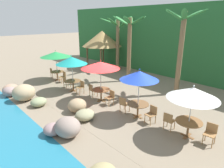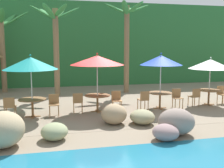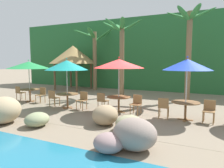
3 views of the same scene
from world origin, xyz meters
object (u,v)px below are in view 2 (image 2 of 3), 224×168
chair_teal_seaward (54,103)px  dining_table_red (97,98)px  dining_table_teal (32,102)px  umbrella_white (210,64)px  chair_red_inland (78,101)px  chair_white_inland (195,96)px  umbrella_teal (31,63)px  dining_table_blue (160,95)px  dining_table_white (209,92)px  chair_teal_inland (10,106)px  palm_tree_second (56,36)px  umbrella_blue (161,60)px  palm_tree_nearest (2,38)px  umbrella_red (97,60)px  chair_blue_seaward (177,97)px  chair_blue_inland (144,99)px  palm_tree_third (127,34)px  chair_red_seaward (116,99)px  chair_white_seaward (222,93)px

chair_teal_seaward → dining_table_red: chair_teal_seaward is taller
dining_table_teal → umbrella_white: umbrella_white is taller
chair_red_inland → chair_white_inland: bearing=0.3°
umbrella_teal → dining_table_blue: umbrella_teal is taller
dining_table_red → dining_table_white: (5.53, 0.17, 0.00)m
chair_red_inland → dining_table_red: bearing=1.8°
chair_white_inland → chair_teal_inland: bearing=-177.5°
chair_red_inland → umbrella_white: bearing=1.7°
palm_tree_second → umbrella_blue: bearing=-43.2°
dining_table_blue → palm_tree_nearest: size_ratio=0.22×
umbrella_red → chair_blue_seaward: bearing=0.1°
chair_teal_inland → chair_white_inland: size_ratio=1.00×
umbrella_white → palm_tree_nearest: (-10.40, 6.06, 1.35)m
chair_teal_inland → chair_blue_inland: size_ratio=1.00×
umbrella_teal → chair_teal_seaward: (0.85, 0.09, -1.66)m
chair_red_inland → umbrella_blue: 4.14m
umbrella_teal → umbrella_blue: size_ratio=0.99×
dining_table_teal → dining_table_red: size_ratio=1.00×
dining_table_teal → umbrella_blue: size_ratio=0.43×
chair_red_inland → umbrella_blue: size_ratio=0.34×
chair_red_inland → chair_blue_seaward: bearing=0.4°
dining_table_white → chair_white_inland: size_ratio=1.26×
chair_red_inland → chair_white_inland: same height
umbrella_teal → chair_teal_inland: size_ratio=2.91×
palm_tree_second → palm_tree_third: palm_tree_third is taller
dining_table_teal → palm_tree_nearest: size_ratio=0.22×
chair_blue_seaward → palm_tree_third: (-1.21, 4.47, 3.11)m
umbrella_white → palm_tree_third: bearing=124.6°
umbrella_red → dining_table_blue: 3.34m
chair_teal_seaward → chair_red_seaward: 2.72m
dining_table_red → chair_red_inland: 0.86m
umbrella_red → dining_table_blue: (2.92, 0.00, -1.63)m
chair_teal_inland → dining_table_blue: (6.47, 0.36, 0.10)m
chair_blue_seaward → dining_table_blue: bearing=-179.5°
dining_table_teal → umbrella_red: 3.17m
chair_blue_inland → dining_table_white: bearing=5.3°
dining_table_teal → palm_tree_third: bearing=42.1°
chair_teal_seaward → dining_table_white: 7.39m
dining_table_teal → chair_white_seaward: (9.07, 0.63, -0.10)m
chair_teal_seaward → chair_white_seaward: (8.22, 0.54, 0.00)m
chair_red_seaward → palm_tree_second: (-2.53, 4.30, 2.91)m
umbrella_teal → palm_tree_nearest: (-2.16, 6.51, 1.17)m
dining_table_teal → chair_red_seaward: (3.56, 0.29, -0.10)m
chair_blue_inland → dining_table_red: bearing=175.8°
chair_white_seaward → dining_table_blue: bearing=-174.3°
chair_white_inland → palm_tree_second: 8.21m
dining_table_teal → chair_blue_inland: chair_blue_inland is taller
dining_table_teal → umbrella_white: 8.36m
dining_table_red → chair_white_inland: (4.69, 0.00, -0.10)m
umbrella_teal → dining_table_teal: (-0.00, 0.00, -1.56)m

